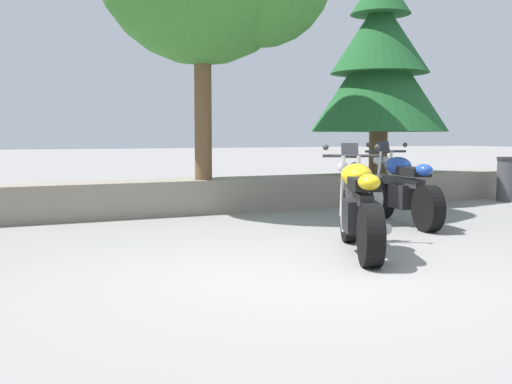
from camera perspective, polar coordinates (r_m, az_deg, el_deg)
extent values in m
plane|color=gray|center=(5.83, 4.22, -7.36)|extent=(120.00, 120.00, 0.00)
cube|color=gray|center=(10.19, -9.36, -0.51)|extent=(36.00, 0.80, 0.55)
cylinder|color=black|center=(7.53, 8.48, -2.19)|extent=(0.40, 0.62, 0.62)
cylinder|color=black|center=(6.12, 10.41, -3.88)|extent=(0.43, 0.64, 0.62)
cylinder|color=silver|center=(7.53, 8.48, -2.19)|extent=(0.31, 0.42, 0.38)
cube|color=black|center=(6.76, 9.42, -2.17)|extent=(0.50, 0.57, 0.34)
cube|color=#2D2D30|center=(6.84, 9.32, -0.40)|extent=(0.61, 1.05, 0.12)
ellipsoid|color=yellow|center=(6.97, 9.15, 1.52)|extent=(0.53, 0.62, 0.26)
cube|color=black|center=(6.50, 9.79, 0.73)|extent=(0.48, 0.62, 0.12)
ellipsoid|color=yellow|center=(6.20, 10.26, 0.88)|extent=(0.32, 0.35, 0.16)
cylinder|color=#2D2D30|center=(7.39, 8.64, 3.28)|extent=(0.61, 0.32, 0.04)
sphere|color=silver|center=(7.53, 7.94, 2.25)|extent=(0.13, 0.13, 0.13)
sphere|color=silver|center=(7.55, 9.00, 2.24)|extent=(0.13, 0.13, 0.13)
cube|color=#26282D|center=(7.49, 8.53, 3.76)|extent=(0.22, 0.17, 0.18)
cylinder|color=silver|center=(6.38, 11.46, -3.09)|extent=(0.27, 0.39, 0.11)
cylinder|color=silver|center=(7.44, 7.87, 0.52)|extent=(0.11, 0.17, 0.73)
cylinder|color=silver|center=(7.47, 9.24, 0.52)|extent=(0.11, 0.17, 0.73)
sphere|color=#2D2D30|center=(7.31, 6.37, 4.07)|extent=(0.07, 0.07, 0.07)
sphere|color=#2D2D30|center=(7.40, 11.00, 4.02)|extent=(0.07, 0.07, 0.07)
cylinder|color=black|center=(9.83, 11.46, -0.54)|extent=(0.28, 0.64, 0.62)
cylinder|color=black|center=(8.54, 15.41, -1.46)|extent=(0.31, 0.64, 0.62)
cylinder|color=silver|center=(9.83, 11.46, -0.54)|extent=(0.24, 0.41, 0.38)
cube|color=black|center=(9.13, 13.45, -0.38)|extent=(0.42, 0.54, 0.34)
cube|color=#2D2D30|center=(9.20, 13.20, 0.92)|extent=(0.38, 1.10, 0.12)
ellipsoid|color=#2347A8|center=(9.32, 12.82, 2.34)|extent=(0.45, 0.58, 0.26)
cube|color=black|center=(8.89, 14.15, 1.80)|extent=(0.38, 0.60, 0.12)
ellipsoid|color=#2347A8|center=(8.63, 15.05, 1.95)|extent=(0.28, 0.32, 0.16)
cylinder|color=#2D2D30|center=(9.71, 11.72, 3.64)|extent=(0.65, 0.18, 0.04)
sphere|color=silver|center=(9.82, 11.00, 2.85)|extent=(0.13, 0.13, 0.13)
sphere|color=silver|center=(9.87, 11.74, 2.85)|extent=(0.13, 0.13, 0.13)
cube|color=#26282D|center=(9.80, 11.49, 4.01)|extent=(0.22, 0.14, 0.18)
cylinder|color=silver|center=(8.82, 15.60, -0.93)|extent=(0.19, 0.39, 0.11)
cylinder|color=silver|center=(9.73, 11.11, 1.53)|extent=(0.08, 0.17, 0.73)
cylinder|color=silver|center=(9.80, 12.07, 1.54)|extent=(0.08, 0.17, 0.73)
sphere|color=#2D2D30|center=(9.55, 10.19, 4.25)|extent=(0.07, 0.07, 0.07)
sphere|color=#2D2D30|center=(9.80, 13.43, 4.21)|extent=(0.07, 0.07, 0.07)
cylinder|color=brown|center=(10.27, -4.85, 7.51)|extent=(0.28, 0.28, 2.29)
cylinder|color=brown|center=(12.37, 11.07, 4.19)|extent=(0.35, 0.35, 1.07)
cone|color=#1E5628|center=(12.42, 11.17, 10.09)|extent=(2.62, 2.62, 2.02)
cone|color=#1E5628|center=(12.52, 11.24, 13.86)|extent=(1.89, 1.89, 1.45)
cylinder|color=#4C4C51|center=(13.11, 22.03, 0.97)|extent=(0.44, 0.44, 0.80)
cylinder|color=#2D2D30|center=(13.09, 22.09, 2.84)|extent=(0.46, 0.46, 0.06)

